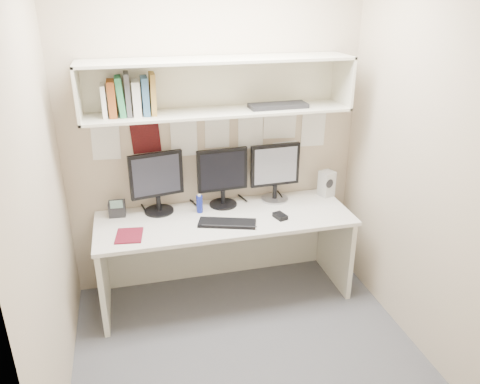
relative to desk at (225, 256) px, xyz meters
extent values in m
cube|color=#4C4C51|center=(0.00, -0.65, -0.37)|extent=(2.40, 2.00, 0.01)
cube|color=#BAA88E|center=(0.00, 0.35, 0.93)|extent=(2.40, 0.02, 2.60)
cube|color=#BAA88E|center=(0.00, -1.65, 0.93)|extent=(2.40, 0.02, 2.60)
cube|color=#BAA88E|center=(-1.20, -0.65, 0.93)|extent=(0.02, 2.00, 2.60)
cube|color=#BAA88E|center=(1.20, -0.65, 0.93)|extent=(0.02, 2.00, 2.60)
cube|color=silver|center=(0.00, -0.01, 0.35)|extent=(2.00, 0.70, 0.03)
cube|color=beige|center=(0.00, 0.32, -0.02)|extent=(1.96, 0.02, 0.70)
cube|color=beige|center=(0.00, 0.16, 1.16)|extent=(2.00, 0.38, 0.02)
cube|color=beige|center=(0.00, 0.16, 1.54)|extent=(2.00, 0.38, 0.02)
cube|color=beige|center=(0.00, 0.34, 1.35)|extent=(2.00, 0.02, 0.40)
cube|color=beige|center=(-0.99, 0.16, 1.35)|extent=(0.02, 0.38, 0.40)
cube|color=beige|center=(0.99, 0.16, 1.35)|extent=(0.02, 0.38, 0.40)
cylinder|color=black|center=(-0.49, 0.21, 0.37)|extent=(0.23, 0.23, 0.02)
cylinder|color=black|center=(-0.49, 0.21, 0.44)|extent=(0.04, 0.04, 0.12)
cube|color=black|center=(-0.49, 0.22, 0.68)|extent=(0.42, 0.12, 0.36)
cube|color=black|center=(-0.49, 0.20, 0.68)|extent=(0.37, 0.07, 0.31)
cylinder|color=black|center=(0.03, 0.21, 0.37)|extent=(0.23, 0.23, 0.02)
cylinder|color=black|center=(0.03, 0.21, 0.44)|extent=(0.04, 0.04, 0.11)
cube|color=black|center=(0.03, 0.22, 0.67)|extent=(0.42, 0.06, 0.35)
cube|color=black|center=(0.03, 0.20, 0.67)|extent=(0.36, 0.03, 0.30)
cylinder|color=#A5A5AA|center=(0.48, 0.21, 0.37)|extent=(0.23, 0.23, 0.02)
cylinder|color=black|center=(0.48, 0.21, 0.44)|extent=(0.04, 0.04, 0.12)
cube|color=black|center=(0.48, 0.22, 0.67)|extent=(0.42, 0.05, 0.36)
cube|color=#A9A9AE|center=(0.48, 0.20, 0.67)|extent=(0.37, 0.02, 0.30)
cube|color=black|center=(-0.01, -0.14, 0.37)|extent=(0.46, 0.28, 0.02)
cube|color=black|center=(0.41, -0.14, 0.38)|extent=(0.10, 0.13, 0.04)
cube|color=#B3B3AE|center=(0.94, 0.19, 0.47)|extent=(0.14, 0.14, 0.22)
cylinder|color=black|center=(0.94, 0.13, 0.50)|extent=(0.08, 0.03, 0.08)
cylinder|color=navy|center=(-0.18, 0.12, 0.43)|extent=(0.05, 0.05, 0.14)
cylinder|color=white|center=(-0.18, 0.12, 0.51)|extent=(0.03, 0.03, 0.02)
cube|color=maroon|center=(-0.74, -0.15, 0.37)|extent=(0.21, 0.25, 0.01)
cube|color=black|center=(-0.82, 0.22, 0.42)|extent=(0.13, 0.11, 0.12)
cube|color=#4C6659|center=(-0.82, 0.17, 0.49)|extent=(0.10, 0.01, 0.06)
cube|color=white|center=(-0.82, 0.17, 1.29)|extent=(0.03, 0.19, 0.23)
cube|color=brown|center=(-0.77, 0.17, 1.30)|extent=(0.05, 0.19, 0.25)
cube|color=#2A7F4C|center=(-0.71, 0.17, 1.31)|extent=(0.04, 0.19, 0.28)
cube|color=#434448|center=(-0.66, 0.17, 1.32)|extent=(0.03, 0.19, 0.30)
cube|color=silver|center=(-0.60, 0.17, 1.30)|extent=(0.06, 0.19, 0.24)
cube|color=#335B80|center=(-0.54, 0.17, 1.31)|extent=(0.05, 0.19, 0.27)
cube|color=olive|center=(-0.48, 0.17, 1.32)|extent=(0.04, 0.19, 0.29)
cube|color=black|center=(0.46, 0.13, 1.19)|extent=(0.45, 0.18, 0.03)
camera|label=1|loc=(-0.69, -3.24, 1.99)|focal=35.00mm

